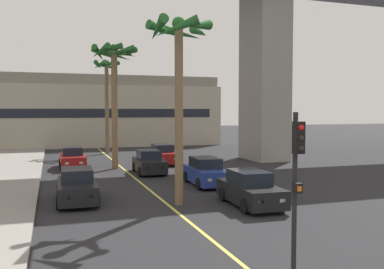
{
  "coord_description": "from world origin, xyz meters",
  "views": [
    {
      "loc": [
        -4.92,
        -0.73,
        4.23
      ],
      "look_at": [
        0.0,
        14.0,
        3.35
      ],
      "focal_mm": 39.52,
      "sensor_mm": 36.0,
      "label": 1
    }
  ],
  "objects_px": {
    "car_queue_front": "(250,190)",
    "traffic_light_median_near": "(296,175)",
    "car_queue_third": "(149,163)",
    "car_queue_fifth": "(206,172)",
    "palm_tree_mid_median": "(179,57)",
    "palm_tree_far_median": "(107,80)",
    "car_queue_fourth": "(77,187)",
    "car_queue_second": "(163,155)",
    "car_queue_sixth": "(72,159)",
    "palm_tree_near_median": "(114,70)"
  },
  "relations": [
    {
      "from": "car_queue_third",
      "to": "car_queue_second",
      "type": "bearing_deg",
      "value": 64.95
    },
    {
      "from": "car_queue_fourth",
      "to": "palm_tree_near_median",
      "type": "xyz_separation_m",
      "value": [
        3.3,
        10.74,
        6.45
      ]
    },
    {
      "from": "car_queue_fourth",
      "to": "palm_tree_near_median",
      "type": "relative_size",
      "value": 0.46
    },
    {
      "from": "car_queue_fifth",
      "to": "car_queue_sixth",
      "type": "distance_m",
      "value": 11.82
    },
    {
      "from": "car_queue_fifth",
      "to": "palm_tree_mid_median",
      "type": "distance_m",
      "value": 7.89
    },
    {
      "from": "car_queue_fourth",
      "to": "car_queue_fifth",
      "type": "distance_m",
      "value": 7.62
    },
    {
      "from": "car_queue_front",
      "to": "car_queue_fourth",
      "type": "xyz_separation_m",
      "value": [
        -7.26,
        3.23,
        0.0
      ]
    },
    {
      "from": "palm_tree_far_median",
      "to": "car_queue_front",
      "type": "bearing_deg",
      "value": -82.98
    },
    {
      "from": "car_queue_second",
      "to": "car_queue_fourth",
      "type": "distance_m",
      "value": 14.36
    },
    {
      "from": "traffic_light_median_near",
      "to": "palm_tree_mid_median",
      "type": "height_order",
      "value": "palm_tree_mid_median"
    },
    {
      "from": "car_queue_second",
      "to": "car_queue_fourth",
      "type": "relative_size",
      "value": 1.0
    },
    {
      "from": "car_queue_third",
      "to": "car_queue_fifth",
      "type": "xyz_separation_m",
      "value": [
        2.1,
        -5.41,
        0.0
      ]
    },
    {
      "from": "car_queue_third",
      "to": "palm_tree_mid_median",
      "type": "xyz_separation_m",
      "value": [
        -0.79,
        -9.81,
        5.88
      ]
    },
    {
      "from": "car_queue_front",
      "to": "traffic_light_median_near",
      "type": "relative_size",
      "value": 0.99
    },
    {
      "from": "palm_tree_far_median",
      "to": "car_queue_fourth",
      "type": "bearing_deg",
      "value": -100.67
    },
    {
      "from": "traffic_light_median_near",
      "to": "palm_tree_mid_median",
      "type": "distance_m",
      "value": 10.15
    },
    {
      "from": "car_queue_fourth",
      "to": "traffic_light_median_near",
      "type": "xyz_separation_m",
      "value": [
        4.42,
        -11.39,
        1.99
      ]
    },
    {
      "from": "palm_tree_near_median",
      "to": "traffic_light_median_near",
      "type": "bearing_deg",
      "value": -87.09
    },
    {
      "from": "car_queue_second",
      "to": "car_queue_third",
      "type": "relative_size",
      "value": 0.99
    },
    {
      "from": "car_queue_fourth",
      "to": "car_queue_sixth",
      "type": "height_order",
      "value": "same"
    },
    {
      "from": "car_queue_third",
      "to": "palm_tree_far_median",
      "type": "xyz_separation_m",
      "value": [
        -0.99,
        14.23,
        6.49
      ]
    },
    {
      "from": "car_queue_second",
      "to": "palm_tree_mid_median",
      "type": "height_order",
      "value": "palm_tree_mid_median"
    },
    {
      "from": "car_queue_front",
      "to": "palm_tree_far_median",
      "type": "distance_m",
      "value": 26.25
    },
    {
      "from": "car_queue_sixth",
      "to": "traffic_light_median_near",
      "type": "height_order",
      "value": "traffic_light_median_near"
    },
    {
      "from": "car_queue_front",
      "to": "palm_tree_near_median",
      "type": "distance_m",
      "value": 15.88
    },
    {
      "from": "car_queue_fourth",
      "to": "palm_tree_mid_median",
      "type": "distance_m",
      "value": 7.58
    },
    {
      "from": "car_queue_fourth",
      "to": "palm_tree_far_median",
      "type": "bearing_deg",
      "value": 79.33
    },
    {
      "from": "palm_tree_near_median",
      "to": "palm_tree_far_median",
      "type": "height_order",
      "value": "palm_tree_far_median"
    },
    {
      "from": "palm_tree_mid_median",
      "to": "car_queue_sixth",
      "type": "bearing_deg",
      "value": 105.97
    },
    {
      "from": "car_queue_front",
      "to": "car_queue_second",
      "type": "distance_m",
      "value": 15.6
    },
    {
      "from": "car_queue_fourth",
      "to": "palm_tree_far_median",
      "type": "height_order",
      "value": "palm_tree_far_median"
    },
    {
      "from": "car_queue_second",
      "to": "palm_tree_mid_median",
      "type": "xyz_separation_m",
      "value": [
        -2.94,
        -14.39,
        5.88
      ]
    },
    {
      "from": "traffic_light_median_near",
      "to": "palm_tree_far_median",
      "type": "bearing_deg",
      "value": 90.47
    },
    {
      "from": "car_queue_third",
      "to": "palm_tree_far_median",
      "type": "bearing_deg",
      "value": 93.98
    },
    {
      "from": "palm_tree_mid_median",
      "to": "car_queue_fifth",
      "type": "bearing_deg",
      "value": 56.62
    },
    {
      "from": "car_queue_third",
      "to": "traffic_light_median_near",
      "type": "relative_size",
      "value": 0.99
    },
    {
      "from": "car_queue_third",
      "to": "car_queue_fifth",
      "type": "relative_size",
      "value": 1.0
    },
    {
      "from": "palm_tree_mid_median",
      "to": "palm_tree_far_median",
      "type": "xyz_separation_m",
      "value": [
        -0.2,
        24.04,
        0.61
      ]
    },
    {
      "from": "palm_tree_near_median",
      "to": "palm_tree_mid_median",
      "type": "height_order",
      "value": "palm_tree_near_median"
    },
    {
      "from": "car_queue_front",
      "to": "palm_tree_mid_median",
      "type": "relative_size",
      "value": 0.5
    },
    {
      "from": "palm_tree_far_median",
      "to": "palm_tree_near_median",
      "type": "bearing_deg",
      "value": -94.3
    },
    {
      "from": "car_queue_second",
      "to": "palm_tree_far_median",
      "type": "relative_size",
      "value": 0.45
    },
    {
      "from": "traffic_light_median_near",
      "to": "palm_tree_near_median",
      "type": "relative_size",
      "value": 0.47
    },
    {
      "from": "car_queue_fifth",
      "to": "palm_tree_mid_median",
      "type": "bearing_deg",
      "value": -123.38
    },
    {
      "from": "car_queue_second",
      "to": "car_queue_sixth",
      "type": "bearing_deg",
      "value": -176.64
    },
    {
      "from": "car_queue_third",
      "to": "car_queue_sixth",
      "type": "xyz_separation_m",
      "value": [
        -4.8,
        4.18,
        0.0
      ]
    },
    {
      "from": "traffic_light_median_near",
      "to": "car_queue_sixth",
      "type": "bearing_deg",
      "value": 99.91
    },
    {
      "from": "car_queue_fifth",
      "to": "palm_tree_far_median",
      "type": "xyz_separation_m",
      "value": [
        -3.09,
        19.64,
        6.49
      ]
    },
    {
      "from": "palm_tree_far_median",
      "to": "palm_tree_mid_median",
      "type": "bearing_deg",
      "value": -89.53
    },
    {
      "from": "car_queue_front",
      "to": "palm_tree_near_median",
      "type": "xyz_separation_m",
      "value": [
        -3.96,
        13.96,
        6.45
      ]
    }
  ]
}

